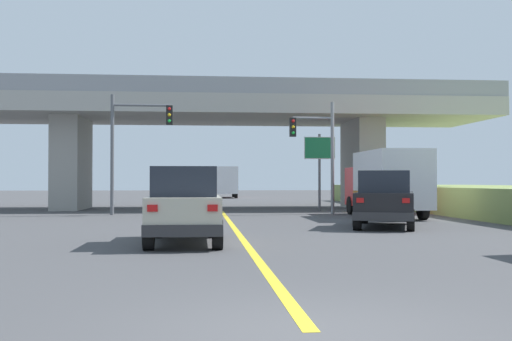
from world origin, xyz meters
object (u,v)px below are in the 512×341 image
object	(u,v)px
traffic_signal_farside	(132,137)
semi_truck_distant	(225,182)
suv_lead	(185,205)
box_truck	(387,183)
suv_crossing	(385,199)
highway_sign	(320,154)
traffic_signal_nearside	(319,145)

from	to	relation	value
traffic_signal_farside	semi_truck_distant	xyz separation A→B (m)	(5.90, 32.37, -2.20)
suv_lead	semi_truck_distant	world-z (taller)	semi_truck_distant
suv_lead	box_truck	bearing A→B (deg)	52.06
box_truck	traffic_signal_farside	distance (m)	12.53
suv_crossing	semi_truck_distant	world-z (taller)	semi_truck_distant
suv_lead	box_truck	distance (m)	14.61
suv_lead	suv_crossing	xyz separation A→B (m)	(7.06, 5.38, 0.00)
suv_lead	traffic_signal_farside	distance (m)	15.22
suv_lead	box_truck	size ratio (longest dim) A/B	0.65
suv_lead	traffic_signal_farside	world-z (taller)	traffic_signal_farside
box_truck	highway_sign	bearing A→B (deg)	105.02
box_truck	traffic_signal_nearside	distance (m)	4.51
traffic_signal_nearside	traffic_signal_farside	size ratio (longest dim) A/B	0.96
box_truck	highway_sign	size ratio (longest dim) A/B	1.59
highway_sign	traffic_signal_farside	bearing A→B (deg)	-160.12
traffic_signal_nearside	highway_sign	xyz separation A→B (m)	(0.74, 3.61, -0.31)
traffic_signal_nearside	traffic_signal_farside	world-z (taller)	traffic_signal_farside
suv_crossing	traffic_signal_farside	world-z (taller)	traffic_signal_farside
suv_lead	traffic_signal_nearside	world-z (taller)	traffic_signal_nearside
traffic_signal_nearside	semi_truck_distant	bearing A→B (deg)	96.09
traffic_signal_farside	semi_truck_distant	world-z (taller)	traffic_signal_farside
suv_crossing	traffic_signal_farside	xyz separation A→B (m)	(-10.00, 9.29, 2.82)
box_truck	suv_lead	bearing A→B (deg)	-127.94
traffic_signal_nearside	traffic_signal_farside	xyz separation A→B (m)	(-9.35, -0.04, 0.33)
traffic_signal_nearside	highway_sign	distance (m)	3.70
traffic_signal_nearside	traffic_signal_farside	distance (m)	9.36
suv_crossing	box_truck	bearing A→B (deg)	91.39
box_truck	traffic_signal_farside	world-z (taller)	traffic_signal_farside
traffic_signal_nearside	highway_sign	bearing A→B (deg)	78.38
box_truck	traffic_signal_farside	size ratio (longest dim) A/B	1.16
traffic_signal_nearside	semi_truck_distant	world-z (taller)	traffic_signal_nearside
suv_lead	suv_crossing	bearing A→B (deg)	37.30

